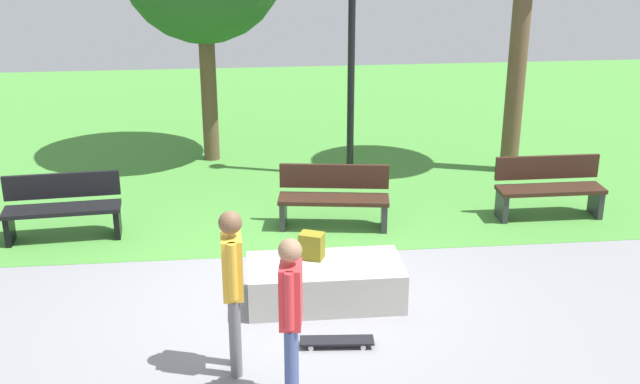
{
  "coord_description": "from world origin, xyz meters",
  "views": [
    {
      "loc": [
        -0.53,
        -8.55,
        4.54
      ],
      "look_at": [
        0.41,
        0.41,
        1.19
      ],
      "focal_mm": 44.42,
      "sensor_mm": 36.0,
      "label": 1
    }
  ],
  "objects_px": {
    "park_bench_near_lamppost": "(549,186)",
    "skater_watching": "(291,309)",
    "backpack_on_ledge": "(312,246)",
    "park_bench_near_path": "(334,196)",
    "skater_performing_trick": "(233,280)",
    "concrete_ledge": "(325,283)",
    "park_bench_far_right": "(63,206)",
    "skateboard_by_ledge": "(337,341)",
    "lamp_post": "(352,8)"
  },
  "relations": [
    {
      "from": "park_bench_near_lamppost",
      "to": "lamp_post",
      "type": "relative_size",
      "value": 0.33
    },
    {
      "from": "skateboard_by_ledge",
      "to": "park_bench_far_right",
      "type": "relative_size",
      "value": 0.5
    },
    {
      "from": "skater_performing_trick",
      "to": "park_bench_near_path",
      "type": "distance_m",
      "value": 3.98
    },
    {
      "from": "concrete_ledge",
      "to": "park_bench_near_lamppost",
      "type": "bearing_deg",
      "value": 32.92
    },
    {
      "from": "skater_performing_trick",
      "to": "park_bench_near_path",
      "type": "xyz_separation_m",
      "value": [
        1.45,
        3.66,
        -0.55
      ]
    },
    {
      "from": "concrete_ledge",
      "to": "backpack_on_ledge",
      "type": "xyz_separation_m",
      "value": [
        -0.14,
        0.18,
        0.41
      ]
    },
    {
      "from": "park_bench_near_lamppost",
      "to": "skateboard_by_ledge",
      "type": "bearing_deg",
      "value": -137.03
    },
    {
      "from": "park_bench_near_path",
      "to": "lamp_post",
      "type": "xyz_separation_m",
      "value": [
        0.55,
        2.21,
        2.4
      ]
    },
    {
      "from": "concrete_ledge",
      "to": "park_bench_near_path",
      "type": "distance_m",
      "value": 2.34
    },
    {
      "from": "lamp_post",
      "to": "park_bench_near_lamppost",
      "type": "bearing_deg",
      "value": -38.15
    },
    {
      "from": "skater_performing_trick",
      "to": "skater_watching",
      "type": "relative_size",
      "value": 1.04
    },
    {
      "from": "park_bench_near_lamppost",
      "to": "lamp_post",
      "type": "height_order",
      "value": "lamp_post"
    },
    {
      "from": "skater_performing_trick",
      "to": "park_bench_near_lamppost",
      "type": "height_order",
      "value": "skater_performing_trick"
    },
    {
      "from": "backpack_on_ledge",
      "to": "skater_performing_trick",
      "type": "distance_m",
      "value": 1.84
    },
    {
      "from": "park_bench_near_lamppost",
      "to": "skater_watching",
      "type": "bearing_deg",
      "value": -134.25
    },
    {
      "from": "skater_watching",
      "to": "skateboard_by_ledge",
      "type": "bearing_deg",
      "value": 58.9
    },
    {
      "from": "backpack_on_ledge",
      "to": "park_bench_far_right",
      "type": "xyz_separation_m",
      "value": [
        -3.33,
        2.12,
        -0.17
      ]
    },
    {
      "from": "skater_watching",
      "to": "lamp_post",
      "type": "bearing_deg",
      "value": 77.18
    },
    {
      "from": "park_bench_near_lamppost",
      "to": "backpack_on_ledge",
      "type": "bearing_deg",
      "value": -150.03
    },
    {
      "from": "skater_performing_trick",
      "to": "park_bench_far_right",
      "type": "height_order",
      "value": "skater_performing_trick"
    },
    {
      "from": "concrete_ledge",
      "to": "park_bench_far_right",
      "type": "xyz_separation_m",
      "value": [
        -3.47,
        2.3,
        0.23
      ]
    },
    {
      "from": "backpack_on_ledge",
      "to": "lamp_post",
      "type": "relative_size",
      "value": 0.07
    },
    {
      "from": "backpack_on_ledge",
      "to": "skater_watching",
      "type": "xyz_separation_m",
      "value": [
        -0.39,
        -2.11,
        0.33
      ]
    },
    {
      "from": "backpack_on_ledge",
      "to": "park_bench_near_path",
      "type": "xyz_separation_m",
      "value": [
        0.52,
        2.12,
        -0.17
      ]
    },
    {
      "from": "skateboard_by_ledge",
      "to": "lamp_post",
      "type": "distance_m",
      "value": 6.28
    },
    {
      "from": "backpack_on_ledge",
      "to": "park_bench_near_path",
      "type": "bearing_deg",
      "value": -80.33
    },
    {
      "from": "skater_performing_trick",
      "to": "park_bench_near_lamppost",
      "type": "bearing_deg",
      "value": 38.33
    },
    {
      "from": "concrete_ledge",
      "to": "lamp_post",
      "type": "height_order",
      "value": "lamp_post"
    },
    {
      "from": "park_bench_far_right",
      "to": "park_bench_near_path",
      "type": "height_order",
      "value": "same"
    },
    {
      "from": "park_bench_near_lamppost",
      "to": "park_bench_far_right",
      "type": "bearing_deg",
      "value": -179.44
    },
    {
      "from": "skateboard_by_ledge",
      "to": "park_bench_near_lamppost",
      "type": "bearing_deg",
      "value": 42.97
    },
    {
      "from": "park_bench_far_right",
      "to": "lamp_post",
      "type": "xyz_separation_m",
      "value": [
        4.4,
        2.21,
        2.4
      ]
    },
    {
      "from": "backpack_on_ledge",
      "to": "skater_watching",
      "type": "height_order",
      "value": "skater_watching"
    },
    {
      "from": "backpack_on_ledge",
      "to": "park_bench_far_right",
      "type": "distance_m",
      "value": 3.95
    },
    {
      "from": "skateboard_by_ledge",
      "to": "concrete_ledge",
      "type": "bearing_deg",
      "value": 90.88
    },
    {
      "from": "concrete_ledge",
      "to": "park_bench_far_right",
      "type": "bearing_deg",
      "value": 146.47
    },
    {
      "from": "concrete_ledge",
      "to": "park_bench_near_path",
      "type": "xyz_separation_m",
      "value": [
        0.38,
        2.29,
        0.23
      ]
    },
    {
      "from": "park_bench_near_path",
      "to": "backpack_on_ledge",
      "type": "bearing_deg",
      "value": -103.88
    },
    {
      "from": "park_bench_near_path",
      "to": "skateboard_by_ledge",
      "type": "bearing_deg",
      "value": -96.32
    },
    {
      "from": "skateboard_by_ledge",
      "to": "lamp_post",
      "type": "xyz_separation_m",
      "value": [
        0.92,
        5.53,
        2.82
      ]
    },
    {
      "from": "concrete_ledge",
      "to": "skateboard_by_ledge",
      "type": "bearing_deg",
      "value": -89.12
    },
    {
      "from": "park_bench_far_right",
      "to": "park_bench_near_path",
      "type": "xyz_separation_m",
      "value": [
        3.85,
        -0.0,
        0.0
      ]
    },
    {
      "from": "lamp_post",
      "to": "park_bench_near_path",
      "type": "bearing_deg",
      "value": -103.98
    },
    {
      "from": "skater_performing_trick",
      "to": "lamp_post",
      "type": "xyz_separation_m",
      "value": [
        2.0,
        5.88,
        1.85
      ]
    },
    {
      "from": "backpack_on_ledge",
      "to": "skater_watching",
      "type": "relative_size",
      "value": 0.19
    },
    {
      "from": "skater_performing_trick",
      "to": "park_bench_near_lamppost",
      "type": "relative_size",
      "value": 1.09
    },
    {
      "from": "backpack_on_ledge",
      "to": "skater_performing_trick",
      "type": "relative_size",
      "value": 0.18
    },
    {
      "from": "backpack_on_ledge",
      "to": "skater_watching",
      "type": "bearing_deg",
      "value": 103.02
    },
    {
      "from": "park_bench_far_right",
      "to": "park_bench_near_path",
      "type": "relative_size",
      "value": 0.99
    },
    {
      "from": "skater_performing_trick",
      "to": "park_bench_near_path",
      "type": "relative_size",
      "value": 1.06
    }
  ]
}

